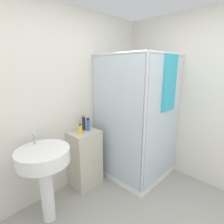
{
  "coord_description": "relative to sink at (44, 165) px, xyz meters",
  "views": [
    {
      "loc": [
        -1.0,
        -0.4,
        1.72
      ],
      "look_at": [
        0.54,
        1.1,
        1.17
      ],
      "focal_mm": 28.0,
      "sensor_mm": 36.0,
      "label": 1
    }
  ],
  "objects": [
    {
      "name": "vanity_cabinet",
      "position": [
        0.69,
        0.2,
        -0.28
      ],
      "size": [
        0.41,
        0.35,
        0.84
      ],
      "color": "beige",
      "rests_on": "ground_plane"
    },
    {
      "name": "soap_dispenser",
      "position": [
        0.61,
        0.17,
        0.2
      ],
      "size": [
        0.05,
        0.06,
        0.14
      ],
      "color": "yellow",
      "rests_on": "vanity_cabinet"
    },
    {
      "name": "sink",
      "position": [
        0.0,
        0.0,
        0.0
      ],
      "size": [
        0.56,
        0.56,
        1.01
      ],
      "color": "white",
      "rests_on": "ground_plane"
    },
    {
      "name": "shower_enclosure",
      "position": [
        1.43,
        -0.2,
        -0.2
      ],
      "size": [
        0.97,
        1.0,
        1.91
      ],
      "color": "white",
      "rests_on": "ground_plane"
    },
    {
      "name": "shampoo_bottle_tall_black",
      "position": [
        0.74,
        0.26,
        0.25
      ],
      "size": [
        0.05,
        0.05,
        0.22
      ],
      "color": "#281E33",
      "rests_on": "vanity_cabinet"
    },
    {
      "name": "wall_back",
      "position": [
        0.3,
        0.4,
        0.55
      ],
      "size": [
        6.4,
        0.06,
        2.5
      ],
      "primitive_type": "cube",
      "color": "silver",
      "rests_on": "ground_plane"
    },
    {
      "name": "shampoo_bottle_blue",
      "position": [
        0.76,
        0.18,
        0.24
      ],
      "size": [
        0.05,
        0.05,
        0.19
      ],
      "color": "#2D66A3",
      "rests_on": "vanity_cabinet"
    }
  ]
}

